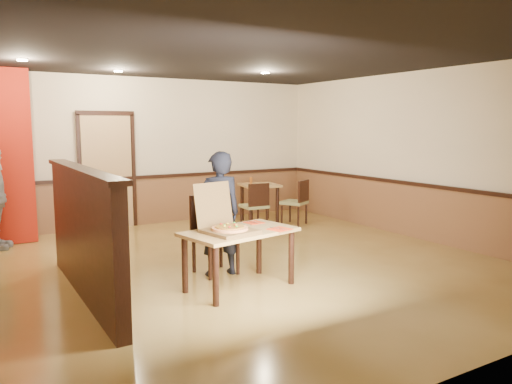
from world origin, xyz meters
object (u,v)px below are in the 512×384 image
side_chair_left (256,204)px  side_table (259,193)px  diner (219,214)px  pizza_box (227,226)px  side_chair_right (297,200)px  condiment (251,180)px  diner_chair (212,231)px  main_table (239,239)px

side_chair_left → side_table: 0.77m
diner → pizza_box: (-0.22, -0.63, -0.03)m
side_chair_right → side_chair_left: bearing=-28.1°
condiment → diner: bearing=-126.6°
side_chair_left → condiment: (0.32, 0.73, 0.35)m
diner → side_table: bearing=-123.6°
side_table → pizza_box: bearing=-126.2°
side_chair_left → side_chair_right: side_chair_left is taller
pizza_box → side_chair_right: bearing=31.8°
diner_chair → side_chair_left: 2.72m
main_table → diner: diner is taller
side_chair_right → condiment: size_ratio=6.19×
condiment → side_chair_left: bearing=-114.1°
main_table → side_chair_right: bearing=33.8°
side_chair_left → side_chair_right: (0.93, 0.01, -0.00)m
pizza_box → condiment: bearing=44.6°
diner → pizza_box: 0.66m
condiment → main_table: bearing=-122.0°
side_table → diner: 3.59m
main_table → side_table: side_table is taller
side_table → main_table: bearing=-124.4°
main_table → side_chair_left: side_chair_left is taller
side_chair_right → side_table: (-0.48, 0.61, 0.10)m
side_chair_right → diner: diner is taller
main_table → side_table: bearing=44.7°
side_table → condiment: (-0.13, 0.11, 0.25)m
main_table → side_chair_right: size_ratio=1.63×
diner_chair → pizza_box: size_ratio=1.44×
side_table → pizza_box: 4.21m
main_table → condiment: bearing=47.0°
side_chair_left → diner: size_ratio=0.55×
side_chair_right → condiment: 1.00m
side_chair_left → diner: 2.83m
side_table → diner: bearing=-129.3°
side_table → diner: size_ratio=0.52×
diner_chair → condiment: diner_chair is taller
diner_chair → side_table: size_ratio=1.22×
diner_chair → side_table: bearing=43.7°
main_table → diner_chair: diner_chair is taller
pizza_box → diner: bearing=59.5°
diner_chair → pizza_box: (-0.19, -0.78, 0.21)m
diner_chair → main_table: bearing=-96.2°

